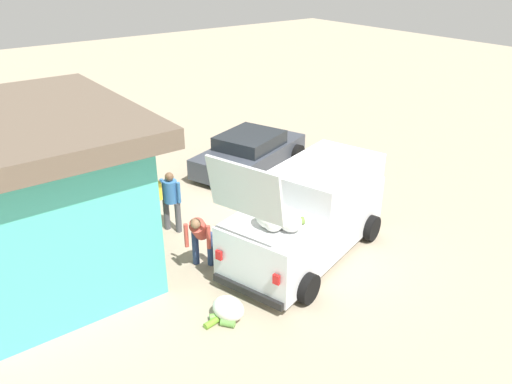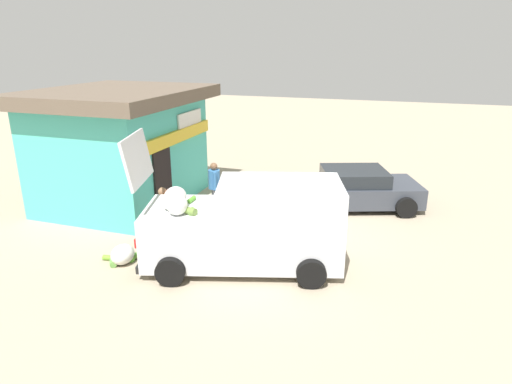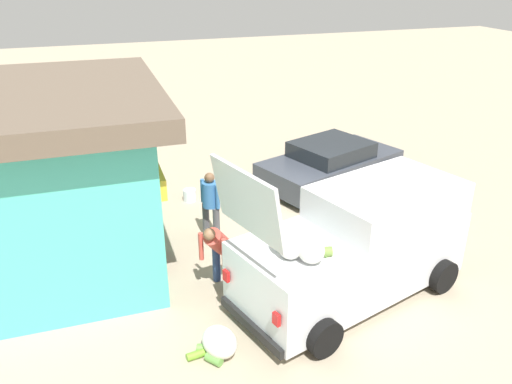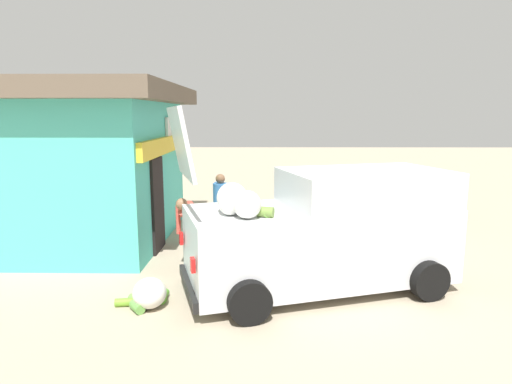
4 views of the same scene
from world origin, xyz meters
TOP-DOWN VIEW (x-y plane):
  - ground_plane at (0.00, 0.00)m, footprint 60.00×60.00m
  - storefront_bar at (0.42, 5.50)m, footprint 5.37×4.53m
  - delivery_van at (-2.44, 0.33)m, footprint 3.07×4.84m
  - parked_sedan at (2.25, -1.47)m, footprint 3.17×4.33m
  - vendor_standing at (0.32, 2.36)m, footprint 0.51×0.46m
  - customer_bending at (-1.55, 2.67)m, footprint 0.70×0.70m
  - unloaded_banana_pile at (-3.27, 3.15)m, footprint 0.78×0.87m
  - paint_bucket at (2.38, 2.41)m, footprint 0.33×0.33m

SIDE VIEW (x-z plane):
  - ground_plane at x=0.00m, z-range 0.00..0.00m
  - paint_bucket at x=2.38m, z-range 0.00..0.30m
  - unloaded_banana_pile at x=-3.27m, z-range -0.02..0.41m
  - parked_sedan at x=2.25m, z-range -0.02..1.16m
  - customer_bending at x=-1.55m, z-range 0.15..1.55m
  - vendor_standing at x=0.32m, z-range 0.12..1.69m
  - delivery_van at x=-2.44m, z-range -0.52..2.50m
  - storefront_bar at x=0.42m, z-range 0.07..3.62m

